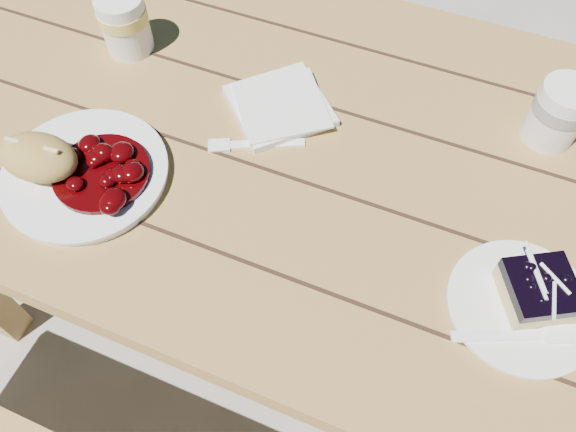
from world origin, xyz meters
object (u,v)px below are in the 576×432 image
at_px(coffee_cup, 558,113).
at_px(second_cup, 125,24).
at_px(picnic_table, 395,227).
at_px(dessert_plate, 521,306).
at_px(bread_roll, 38,157).
at_px(main_plate, 86,175).
at_px(blueberry_cake, 538,290).

relative_size(coffee_cup, second_cup, 1.00).
relative_size(picnic_table, dessert_plate, 10.44).
xyz_separation_m(coffee_cup, second_cup, (-0.73, -0.08, 0.00)).
distance_m(dessert_plate, coffee_cup, 0.32).
xyz_separation_m(bread_roll, dessert_plate, (0.71, 0.06, -0.04)).
bearing_deg(main_plate, picnic_table, 23.43).
relative_size(dessert_plate, second_cup, 1.85).
height_order(main_plate, second_cup, second_cup).
relative_size(main_plate, bread_roll, 2.04).
bearing_deg(bread_roll, picnic_table, 23.07).
distance_m(picnic_table, blueberry_cake, 0.32).
distance_m(main_plate, second_cup, 0.30).
relative_size(main_plate, blueberry_cake, 2.14).
bearing_deg(coffee_cup, second_cup, -174.06).
relative_size(main_plate, coffee_cup, 2.39).
distance_m(bread_roll, second_cup, 0.30).
height_order(main_plate, blueberry_cake, blueberry_cake).
bearing_deg(bread_roll, dessert_plate, 4.62).
height_order(bread_roll, dessert_plate, bread_roll).
height_order(picnic_table, bread_roll, bread_roll).
relative_size(picnic_table, blueberry_cake, 17.22).
xyz_separation_m(picnic_table, bread_roll, (-0.52, -0.22, 0.21)).
bearing_deg(main_plate, second_cup, 107.52).
distance_m(picnic_table, main_plate, 0.53).
height_order(picnic_table, main_plate, main_plate).
xyz_separation_m(bread_roll, coffee_cup, (0.70, 0.38, 0.00)).
xyz_separation_m(blueberry_cake, second_cup, (-0.76, 0.23, 0.02)).
xyz_separation_m(main_plate, coffee_cup, (0.64, 0.36, 0.04)).
bearing_deg(coffee_cup, main_plate, -150.88).
height_order(picnic_table, dessert_plate, dessert_plate).
relative_size(picnic_table, bread_roll, 16.40).
xyz_separation_m(dessert_plate, coffee_cup, (-0.02, 0.32, 0.05)).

